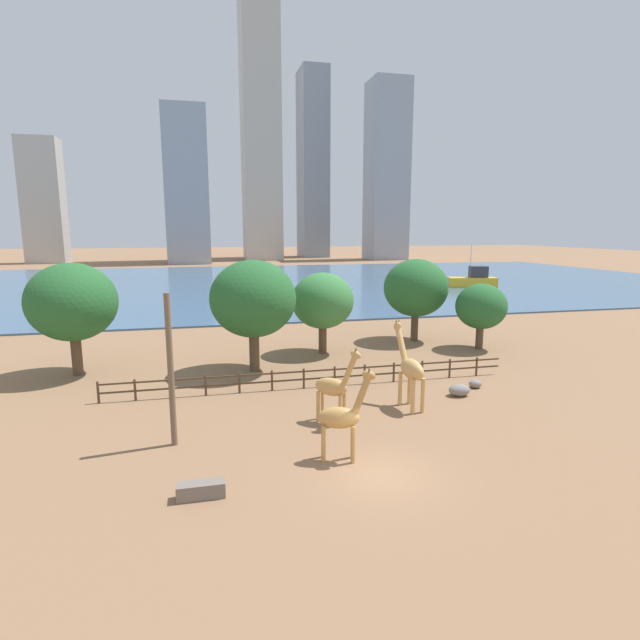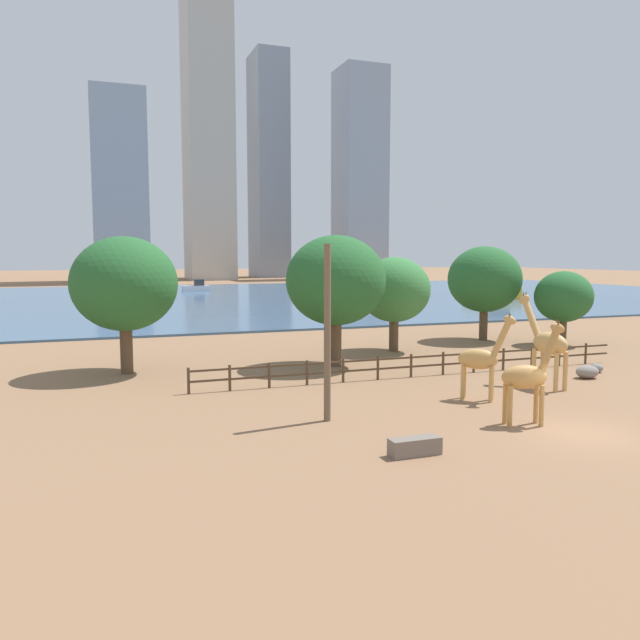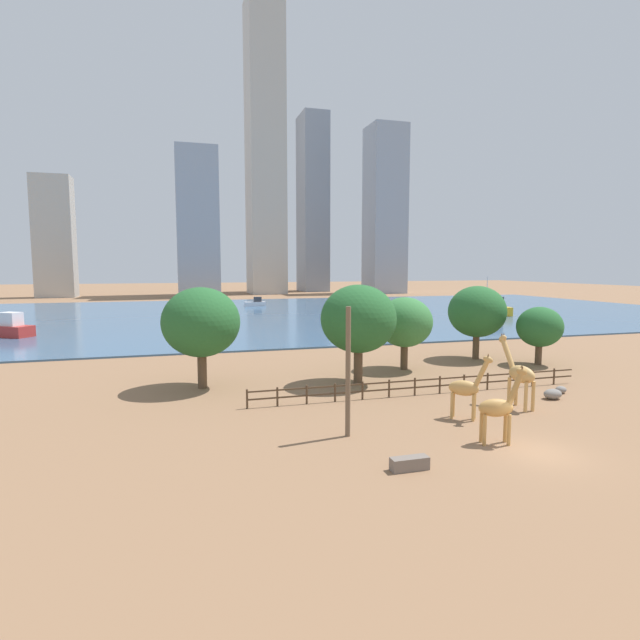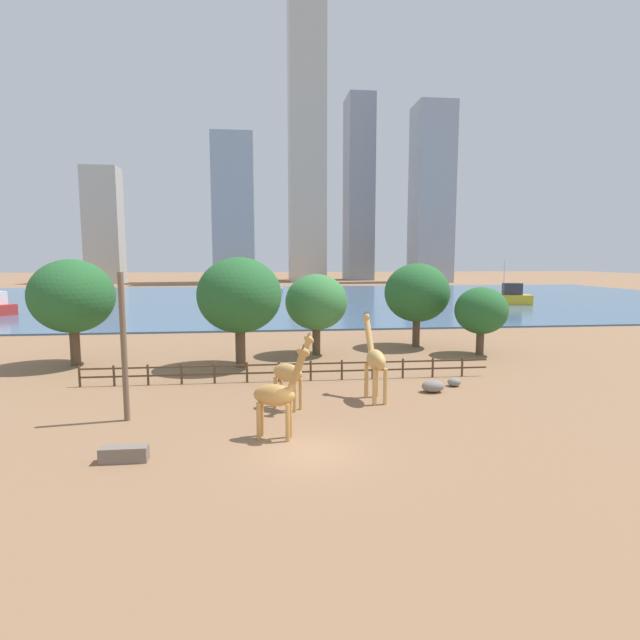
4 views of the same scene
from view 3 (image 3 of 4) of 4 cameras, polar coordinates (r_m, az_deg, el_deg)
name	(u,v)px [view 3 (image 3 of 4)]	position (r m, az deg, el deg)	size (l,w,h in m)	color
ground_plane	(265,313)	(102.07, -6.35, 0.83)	(400.00, 400.00, 0.00)	#8C6647
harbor_water	(267,314)	(99.12, -6.05, 0.73)	(180.00, 86.00, 0.20)	#3D6084
giraffe_tall	(519,374)	(35.58, 21.84, -5.70)	(1.05, 3.44, 4.84)	tan
giraffe_companion	(499,407)	(28.17, 19.73, -9.39)	(2.59, 1.19, 4.24)	#C18C47
giraffe_young	(466,388)	(31.99, 16.37, -7.47)	(2.32, 2.08, 4.17)	tan
utility_pole	(348,372)	(27.36, 3.22, -5.98)	(0.28, 0.28, 7.19)	brown
boulder_near_fence	(553,394)	(39.26, 25.06, -7.67)	(1.34, 0.96, 0.72)	gray
boulder_by_pole	(561,390)	(41.29, 25.82, -7.18)	(0.82, 0.70, 0.53)	gray
feeding_trough	(410,463)	(24.23, 10.20, -15.84)	(1.80, 0.60, 0.60)	#72665B
enclosure_fence	(420,385)	(37.35, 11.41, -7.27)	(26.12, 0.14, 1.30)	#4C3826
tree_left_large	(358,319)	(39.62, 4.42, 0.10)	(6.03, 6.03, 7.93)	brown
tree_center_broad	(405,322)	(45.72, 9.66, -0.28)	(5.03, 5.03, 6.60)	brown
tree_right_tall	(477,312)	(52.51, 17.51, 0.90)	(5.73, 5.73, 7.42)	brown
tree_left_small	(540,327)	(51.72, 23.81, -0.75)	(4.24, 4.24, 5.55)	brown
tree_right_small	(201,322)	(38.98, -13.45, -0.28)	(5.92, 5.92, 7.79)	brown
boat_ferry	(490,309)	(98.23, 18.82, 1.16)	(8.58, 4.62, 7.32)	gold
boat_sailboat	(256,303)	(117.54, -7.37, 1.95)	(4.83, 1.83, 2.11)	silver
boat_tug	(7,328)	(77.35, -32.15, -0.80)	(7.49, 6.27, 3.20)	#B22D28
skyline_tower_needle	(265,149)	(180.83, -6.30, 18.84)	(11.91, 15.60, 98.60)	#B7B2A8
skyline_block_central	(385,211)	(181.30, 7.43, 12.28)	(12.34, 12.86, 57.97)	#939EAD
skyline_tower_glass	(313,204)	(194.79, -0.84, 13.08)	(9.53, 14.50, 65.96)	gray
skyline_block_left	(54,237)	(173.27, -28.08, 8.36)	(10.97, 8.40, 36.60)	#B7B2A8
skyline_block_right	(197,224)	(159.95, -13.85, 10.63)	(12.37, 14.54, 44.83)	#939EAD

